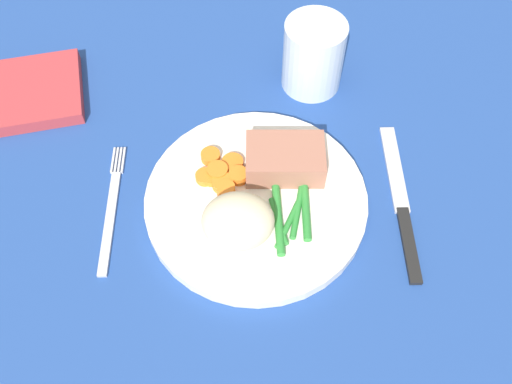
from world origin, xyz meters
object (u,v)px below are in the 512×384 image
object	(u,v)px
dinner_plate	(256,201)
fork	(112,208)
meat_portion	(285,159)
napkin	(34,92)
knife	(401,203)
water_glass	(313,60)

from	to	relation	value
dinner_plate	fork	size ratio (longest dim) A/B	1.47
meat_portion	napkin	distance (cm)	33.68
knife	water_glass	distance (cm)	21.14
fork	napkin	distance (cm)	20.65
knife	napkin	xyz separation A→B (cm)	(-43.86, 17.04, 0.65)
water_glass	meat_portion	bearing A→B (deg)	-105.64
dinner_plate	knife	bearing A→B (deg)	-1.01
fork	knife	size ratio (longest dim) A/B	0.81
napkin	knife	bearing A→B (deg)	-21.24
knife	napkin	distance (cm)	47.06
knife	dinner_plate	bearing A→B (deg)	177.43
meat_portion	fork	size ratio (longest dim) A/B	0.52
fork	knife	bearing A→B (deg)	-3.91
fork	napkin	bearing A→B (deg)	120.63
meat_portion	knife	distance (cm)	13.83
meat_portion	water_glass	size ratio (longest dim) A/B	0.94
dinner_plate	meat_portion	bearing A→B (deg)	49.40
knife	napkin	bearing A→B (deg)	157.21
knife	water_glass	size ratio (longest dim) A/B	2.24
meat_portion	knife	xyz separation A→B (cm)	(12.85, -4.14, -3.04)
dinner_plate	knife	world-z (taller)	dinner_plate
dinner_plate	napkin	distance (cm)	32.38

